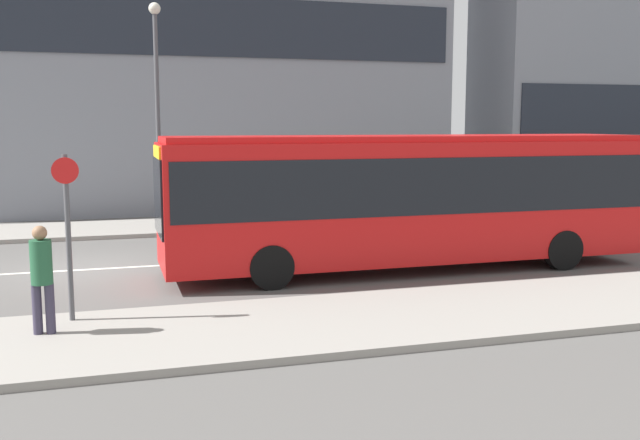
{
  "coord_description": "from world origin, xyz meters",
  "views": [
    {
      "loc": [
        0.51,
        -17.66,
        3.49
      ],
      "look_at": [
        5.25,
        -1.83,
        1.24
      ],
      "focal_mm": 40.0,
      "sensor_mm": 36.0,
      "label": 1
    }
  ],
  "objects_px": {
    "city_bus": "(407,193)",
    "parked_car_1": "(622,203)",
    "bus_stop_sign": "(68,225)",
    "street_lamp": "(157,94)",
    "parked_car_0": "(483,208)",
    "pedestrian_near_stop": "(42,273)"
  },
  "relations": [
    {
      "from": "city_bus",
      "to": "parked_car_1",
      "type": "height_order",
      "value": "city_bus"
    },
    {
      "from": "parked_car_1",
      "to": "street_lamp",
      "type": "xyz_separation_m",
      "value": [
        -16.12,
        1.35,
        3.74
      ]
    },
    {
      "from": "city_bus",
      "to": "pedestrian_near_stop",
      "type": "relative_size",
      "value": 6.59
    },
    {
      "from": "bus_stop_sign",
      "to": "street_lamp",
      "type": "height_order",
      "value": "street_lamp"
    },
    {
      "from": "parked_car_0",
      "to": "bus_stop_sign",
      "type": "relative_size",
      "value": 1.62
    },
    {
      "from": "bus_stop_sign",
      "to": "parked_car_0",
      "type": "bearing_deg",
      "value": 33.75
    },
    {
      "from": "city_bus",
      "to": "pedestrian_near_stop",
      "type": "distance_m",
      "value": 8.69
    },
    {
      "from": "pedestrian_near_stop",
      "to": "street_lamp",
      "type": "xyz_separation_m",
      "value": [
        2.62,
        10.67,
        3.24
      ]
    },
    {
      "from": "bus_stop_sign",
      "to": "street_lamp",
      "type": "relative_size",
      "value": 0.41
    },
    {
      "from": "street_lamp",
      "to": "city_bus",
      "type": "bearing_deg",
      "value": -53.31
    },
    {
      "from": "city_bus",
      "to": "street_lamp",
      "type": "distance_m",
      "value": 9.14
    },
    {
      "from": "pedestrian_near_stop",
      "to": "city_bus",
      "type": "bearing_deg",
      "value": 33.72
    },
    {
      "from": "city_bus",
      "to": "parked_car_1",
      "type": "bearing_deg",
      "value": 25.52
    },
    {
      "from": "parked_car_0",
      "to": "parked_car_1",
      "type": "distance_m",
      "value": 5.68
    },
    {
      "from": "city_bus",
      "to": "parked_car_0",
      "type": "height_order",
      "value": "city_bus"
    },
    {
      "from": "city_bus",
      "to": "parked_car_1",
      "type": "distance_m",
      "value": 12.33
    },
    {
      "from": "city_bus",
      "to": "street_lamp",
      "type": "height_order",
      "value": "street_lamp"
    },
    {
      "from": "city_bus",
      "to": "pedestrian_near_stop",
      "type": "xyz_separation_m",
      "value": [
        -7.87,
        -3.62,
        -0.71
      ]
    },
    {
      "from": "city_bus",
      "to": "bus_stop_sign",
      "type": "relative_size",
      "value": 4.07
    },
    {
      "from": "bus_stop_sign",
      "to": "street_lamp",
      "type": "distance_m",
      "value": 10.53
    },
    {
      "from": "parked_car_1",
      "to": "street_lamp",
      "type": "distance_m",
      "value": 16.6
    },
    {
      "from": "city_bus",
      "to": "parked_car_0",
      "type": "distance_m",
      "value": 7.69
    }
  ]
}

